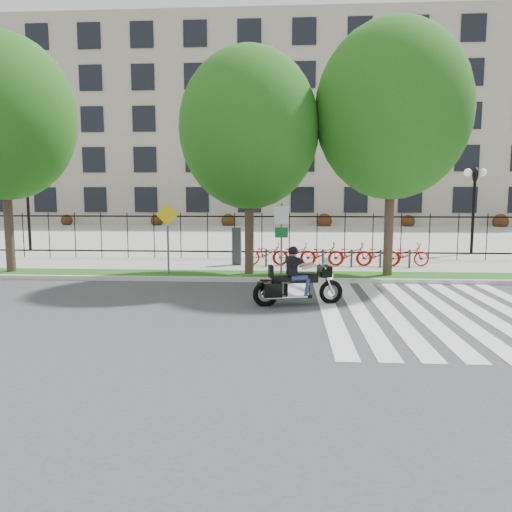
{
  "coord_description": "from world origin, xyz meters",
  "views": [
    {
      "loc": [
        1.11,
        -12.55,
        2.92
      ],
      "look_at": [
        0.13,
        3.0,
        1.02
      ],
      "focal_mm": 35.0,
      "sensor_mm": 36.0,
      "label": 1
    }
  ],
  "objects": [
    {
      "name": "iron_fence",
      "position": [
        0.0,
        9.2,
        1.15
      ],
      "size": [
        30.0,
        0.06,
        2.0
      ],
      "primitive_type": null,
      "color": "black",
      "rests_on": "sidewalk"
    },
    {
      "name": "bike_share_station",
      "position": [
        2.95,
        7.2,
        0.61
      ],
      "size": [
        7.74,
        0.84,
        1.5
      ],
      "color": "#2D2D33",
      "rests_on": "sidewalk"
    },
    {
      "name": "street_tree_1",
      "position": [
        -0.23,
        4.95,
        5.19
      ],
      "size": [
        4.82,
        4.82,
        7.82
      ],
      "color": "#35251D",
      "rests_on": "grass_verge"
    },
    {
      "name": "sidewalk",
      "position": [
        0.0,
        7.45,
        0.07
      ],
      "size": [
        60.0,
        3.5,
        0.15
      ],
      "primitive_type": "cube",
      "color": "gray",
      "rests_on": "ground"
    },
    {
      "name": "street_tree_0",
      "position": [
        -8.99,
        4.95,
        5.67
      ],
      "size": [
        5.12,
        5.12,
        8.47
      ],
      "color": "#35251D",
      "rests_on": "grass_verge"
    },
    {
      "name": "ground",
      "position": [
        0.0,
        0.0,
        0.0
      ],
      "size": [
        120.0,
        120.0,
        0.0
      ],
      "primitive_type": "plane",
      "color": "#3B3B3D",
      "rests_on": "ground"
    },
    {
      "name": "crosswalk_stripes",
      "position": [
        4.83,
        0.0,
        0.01
      ],
      "size": [
        5.7,
        8.0,
        0.01
      ],
      "primitive_type": null,
      "color": "silver",
      "rests_on": "ground"
    },
    {
      "name": "lamp_post_right",
      "position": [
        10.0,
        12.0,
        3.21
      ],
      "size": [
        1.06,
        0.7,
        4.25
      ],
      "color": "black",
      "rests_on": "ground"
    },
    {
      "name": "curb",
      "position": [
        0.0,
        4.1,
        0.07
      ],
      "size": [
        60.0,
        0.2,
        0.15
      ],
      "primitive_type": "cube",
      "color": "beige",
      "rests_on": "ground"
    },
    {
      "name": "plaza",
      "position": [
        0.0,
        25.0,
        0.05
      ],
      "size": [
        80.0,
        34.0,
        0.1
      ],
      "primitive_type": "cube",
      "color": "gray",
      "rests_on": "ground"
    },
    {
      "name": "lamp_post_left",
      "position": [
        -12.0,
        12.0,
        3.21
      ],
      "size": [
        1.06,
        0.7,
        4.25
      ],
      "color": "black",
      "rests_on": "ground"
    },
    {
      "name": "motorcycle_rider",
      "position": [
        1.4,
        0.6,
        0.63
      ],
      "size": [
        2.44,
        1.02,
        1.91
      ],
      "color": "black",
      "rests_on": "ground"
    },
    {
      "name": "office_building",
      "position": [
        0.0,
        44.92,
        9.97
      ],
      "size": [
        60.0,
        21.9,
        20.15
      ],
      "color": "#B0A38E",
      "rests_on": "ground"
    },
    {
      "name": "sign_pole_regulatory",
      "position": [
        0.91,
        4.58,
        1.74
      ],
      "size": [
        0.5,
        0.09,
        2.5
      ],
      "color": "#59595B",
      "rests_on": "grass_verge"
    },
    {
      "name": "sign_pole_warning",
      "position": [
        -3.06,
        4.58,
        1.74
      ],
      "size": [
        0.78,
        0.09,
        2.49
      ],
      "color": "#59595B",
      "rests_on": "grass_verge"
    },
    {
      "name": "grass_verge",
      "position": [
        0.0,
        4.95,
        0.07
      ],
      "size": [
        60.0,
        1.5,
        0.15
      ],
      "primitive_type": "cube",
      "color": "#154A12",
      "rests_on": "ground"
    },
    {
      "name": "street_tree_2",
      "position": [
        4.61,
        4.95,
        5.76
      ],
      "size": [
        5.21,
        5.21,
        8.61
      ],
      "color": "#35251D",
      "rests_on": "grass_verge"
    }
  ]
}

